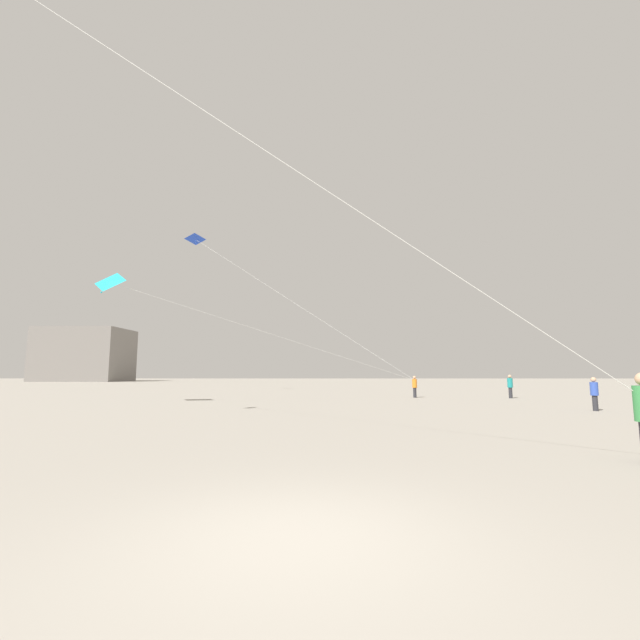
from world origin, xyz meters
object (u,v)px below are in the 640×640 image
(person_in_orange, at_px, (415,386))
(building_left_hall, at_px, (85,355))
(kite_cyan_delta, at_px, (118,285))
(kite_cobalt_delta, at_px, (201,243))
(person_in_teal, at_px, (510,385))
(person_in_blue, at_px, (594,392))

(person_in_orange, distance_m, building_left_hall, 90.44)
(kite_cyan_delta, bearing_deg, building_left_hall, 120.37)
(kite_cobalt_delta, bearing_deg, person_in_orange, -23.95)
(person_in_orange, xyz_separation_m, kite_cobalt_delta, (-19.07, 8.47, 13.81))
(kite_cobalt_delta, relative_size, building_left_hall, 1.12)
(person_in_teal, relative_size, kite_cobalt_delta, 0.08)
(person_in_orange, height_order, kite_cyan_delta, kite_cyan_delta)
(person_in_orange, distance_m, person_in_teal, 6.87)
(kite_cyan_delta, distance_m, kite_cobalt_delta, 17.94)
(person_in_teal, xyz_separation_m, person_in_blue, (-0.51, -10.68, -0.05))
(building_left_hall, bearing_deg, kite_cobalt_delta, -53.05)
(person_in_orange, xyz_separation_m, kite_cyan_delta, (-19.06, -7.76, 6.15))
(person_in_orange, xyz_separation_m, person_in_teal, (6.83, -0.74, 0.05))
(kite_cyan_delta, bearing_deg, person_in_orange, 22.14)
(kite_cobalt_delta, height_order, building_left_hall, kite_cobalt_delta)
(person_in_teal, distance_m, kite_cobalt_delta, 30.74)
(person_in_orange, bearing_deg, kite_cobalt_delta, -12.73)
(person_in_teal, relative_size, kite_cyan_delta, 0.08)
(person_in_teal, height_order, building_left_hall, building_left_hall)
(person_in_blue, xyz_separation_m, building_left_hall, (-68.37, 77.03, 5.12))
(kite_cyan_delta, bearing_deg, person_in_teal, 15.16)
(person_in_teal, distance_m, kite_cyan_delta, 27.51)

